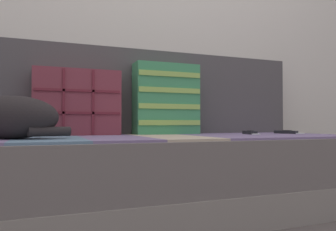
% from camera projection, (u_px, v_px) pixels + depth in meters
% --- Properties ---
extents(ground_plane, '(14.00, 14.00, 0.00)m').
position_uv_depth(ground_plane, '(172.00, 218.00, 1.54)').
color(ground_plane, '#564C47').
extents(couch, '(2.06, 0.88, 0.38)m').
position_uv_depth(couch, '(164.00, 174.00, 1.65)').
color(couch, gray).
rests_on(couch, ground_plane).
extents(sofa_backrest, '(2.02, 0.14, 0.50)m').
position_uv_depth(sofa_backrest, '(143.00, 93.00, 2.01)').
color(sofa_backrest, '#474242').
rests_on(sofa_backrest, couch).
extents(throw_pillow_quilted, '(0.44, 0.14, 0.34)m').
position_uv_depth(throw_pillow_quilted, '(77.00, 102.00, 1.72)').
color(throw_pillow_quilted, brown).
rests_on(throw_pillow_quilted, couch).
extents(throw_pillow_striped, '(0.38, 0.14, 0.41)m').
position_uv_depth(throw_pillow_striped, '(166.00, 99.00, 1.91)').
color(throw_pillow_striped, '#3D8956').
rests_on(throw_pillow_striped, couch).
extents(sleeping_cat, '(0.42, 0.27, 0.17)m').
position_uv_depth(sleeping_cat, '(7.00, 118.00, 1.28)').
color(sleeping_cat, black).
rests_on(sleeping_cat, couch).
extents(game_remote_near, '(0.10, 0.19, 0.02)m').
position_uv_depth(game_remote_near, '(287.00, 132.00, 1.98)').
color(game_remote_near, black).
rests_on(game_remote_near, couch).
extents(game_remote_far, '(0.08, 0.19, 0.02)m').
position_uv_depth(game_remote_far, '(250.00, 133.00, 1.87)').
color(game_remote_far, black).
rests_on(game_remote_far, couch).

